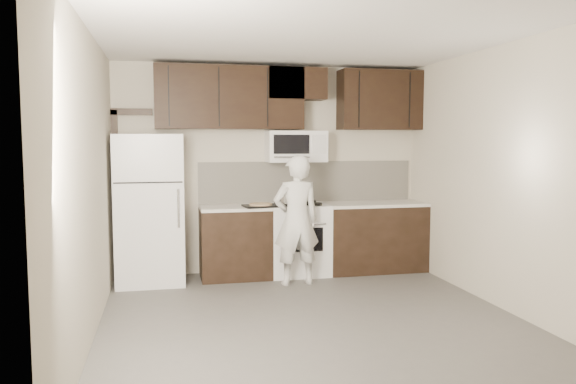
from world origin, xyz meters
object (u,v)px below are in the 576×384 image
object	(u,v)px
stove	(298,239)
person	(296,220)
microwave	(296,146)
refrigerator	(150,209)

from	to	relation	value
stove	person	world-z (taller)	person
microwave	refrigerator	distance (m)	2.00
microwave	refrigerator	size ratio (longest dim) A/B	0.42
refrigerator	person	distance (m)	1.77
stove	refrigerator	size ratio (longest dim) A/B	0.52
stove	microwave	distance (m)	1.20
stove	microwave	bearing A→B (deg)	90.10
stove	refrigerator	xyz separation A→B (m)	(-1.85, -0.05, 0.44)
refrigerator	person	world-z (taller)	refrigerator
stove	refrigerator	world-z (taller)	refrigerator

